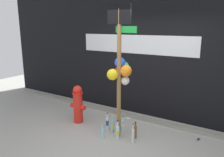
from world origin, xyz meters
The scene contains 15 objects.
ground_plane centered at (0.00, 0.00, 0.00)m, with size 14.00×14.00×0.00m, color #9E9B93.
building_wall centered at (0.00, 1.81, 1.93)m, with size 10.00×0.21×3.85m.
curb_strip centered at (0.00, 1.37, 0.04)m, with size 8.00×0.12×0.08m, color gray.
memorial_post centered at (-0.22, 0.45, 1.48)m, with size 0.60×0.50×2.60m.
fire_hydrant centered at (-1.37, 0.46, 0.45)m, with size 0.41×0.25×0.89m.
bottle_0 centered at (0.15, 0.30, 0.15)m, with size 0.06×0.06×0.39m.
bottle_1 centered at (-0.57, 0.49, 0.16)m, with size 0.06×0.06×0.39m.
bottle_2 centered at (-0.45, 0.13, 0.12)m, with size 0.07×0.07×0.30m.
bottle_3 centered at (-0.24, 0.60, 0.15)m, with size 0.06×0.06×0.35m.
bottle_4 centered at (-0.18, 0.28, 0.15)m, with size 0.08×0.08×0.38m.
bottle_5 centered at (-0.40, 0.43, 0.15)m, with size 0.06×0.06×0.36m.
bottle_6 centered at (0.11, 0.48, 0.15)m, with size 0.06×0.06×0.35m.
litter_1 centered at (1.20, 1.07, 0.00)m, with size 0.15×0.04×0.01m, color #8C99B2.
litter_2 centered at (1.21, 1.11, 0.00)m, with size 0.08×0.10×0.01m, color #8C99B2.
litter_3 centered at (-0.48, 1.28, 0.00)m, with size 0.07×0.10×0.01m, color silver.
Camera 1 is at (1.95, -3.28, 2.21)m, focal length 36.09 mm.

